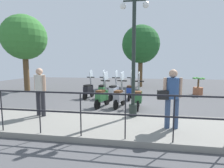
{
  "coord_description": "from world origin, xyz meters",
  "views": [
    {
      "loc": [
        -8.07,
        -0.86,
        1.9
      ],
      "look_at": [
        0.2,
        0.5,
        0.9
      ],
      "focal_mm": 28.0,
      "sensor_mm": 36.0,
      "label": 1
    }
  ],
  "objects": [
    {
      "name": "lamp_post_near",
      "position": [
        -2.4,
        -0.63,
        1.93
      ],
      "size": [
        0.26,
        0.9,
        4.04
      ],
      "color": "#232D28",
      "rests_on": "promenade_walkway"
    },
    {
      "name": "ground_plane",
      "position": [
        0.0,
        0.0,
        0.0
      ],
      "size": [
        28.0,
        28.0,
        0.0
      ],
      "primitive_type": "plane",
      "color": "#4C4C4F"
    },
    {
      "name": "tree_distant",
      "position": [
        6.28,
        -0.82,
        3.38
      ],
      "size": [
        3.0,
        3.0,
        4.91
      ],
      "color": "brown",
      "rests_on": "ground_plane"
    },
    {
      "name": "scooter_far_1",
      "position": [
        0.84,
        0.5,
        0.48
      ],
      "size": [
        1.21,
        0.52,
        1.54
      ],
      "rotation": [
        0.0,
        0.0,
        -0.25
      ],
      "color": "black",
      "rests_on": "ground_plane"
    },
    {
      "name": "pedestrian_distant",
      "position": [
        -2.84,
        2.41,
        1.08
      ],
      "size": [
        0.4,
        0.47,
        1.59
      ],
      "rotation": [
        0.0,
        0.0,
        2.85
      ],
      "color": "#28282D",
      "rests_on": "promenade_walkway"
    },
    {
      "name": "scooter_far_3",
      "position": [
        0.98,
        1.92,
        0.48
      ],
      "size": [
        1.22,
        0.48,
        1.54
      ],
      "rotation": [
        0.0,
        0.0,
        -0.18
      ],
      "color": "black",
      "rests_on": "ground_plane"
    },
    {
      "name": "pedestrian_with_bag",
      "position": [
        -3.32,
        -1.68,
        1.08
      ],
      "size": [
        0.35,
        0.64,
        1.59
      ],
      "rotation": [
        0.0,
        0.0,
        0.09
      ],
      "color": "#384C70",
      "rests_on": "promenade_walkway"
    },
    {
      "name": "tree_large",
      "position": [
        2.62,
        6.77,
        3.57
      ],
      "size": [
        2.91,
        2.91,
        5.05
      ],
      "color": "brown",
      "rests_on": "ground_plane"
    },
    {
      "name": "potted_palm",
      "position": [
        3.1,
        -4.31,
        0.45
      ],
      "size": [
        1.06,
        0.66,
        1.05
      ],
      "color": "#9E5B3D",
      "rests_on": "ground_plane"
    },
    {
      "name": "scooter_far_0",
      "position": [
        1.0,
        -0.34,
        0.48
      ],
      "size": [
        1.23,
        0.44,
        1.54
      ],
      "rotation": [
        0.0,
        0.0,
        -0.09
      ],
      "color": "black",
      "rests_on": "ground_plane"
    },
    {
      "name": "fence_railing",
      "position": [
        -4.2,
        -0.0,
        0.89
      ],
      "size": [
        0.04,
        16.03,
        1.07
      ],
      "color": "black",
      "rests_on": "promenade_walkway"
    },
    {
      "name": "scooter_near_0",
      "position": [
        -0.8,
        -0.78,
        0.48
      ],
      "size": [
        1.23,
        0.44,
        1.54
      ],
      "rotation": [
        0.0,
        0.0,
        -0.03
      ],
      "color": "black",
      "rests_on": "ground_plane"
    },
    {
      "name": "promenade_walkway",
      "position": [
        -3.15,
        0.0,
        0.07
      ],
      "size": [
        2.2,
        20.0,
        0.15
      ],
      "color": "gray",
      "rests_on": "ground_plane"
    },
    {
      "name": "scooter_near_1",
      "position": [
        -0.71,
        0.02,
        0.48
      ],
      "size": [
        1.21,
        0.53,
        1.54
      ],
      "rotation": [
        0.0,
        0.0,
        -0.26
      ],
      "color": "black",
      "rests_on": "ground_plane"
    },
    {
      "name": "scooter_near_2",
      "position": [
        -0.78,
        0.77,
        0.48
      ],
      "size": [
        1.19,
        0.55,
        1.54
      ],
      "rotation": [
        0.0,
        0.0,
        -0.31
      ],
      "color": "black",
      "rests_on": "ground_plane"
    },
    {
      "name": "scooter_far_2",
      "position": [
        1.04,
        1.16,
        0.48
      ],
      "size": [
        1.23,
        0.44,
        1.54
      ],
      "rotation": [
        0.0,
        0.0,
        -0.02
      ],
      "color": "black",
      "rests_on": "ground_plane"
    }
  ]
}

